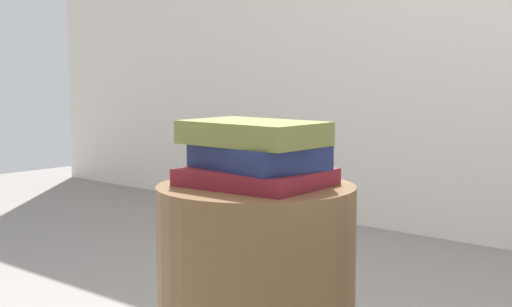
# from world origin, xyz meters

# --- Properties ---
(book_maroon) EXTENTS (0.27, 0.23, 0.03)m
(book_maroon) POSITION_xyz_m (-0.00, -0.00, 0.56)
(book_maroon) COLOR maroon
(book_maroon) RESTS_ON side_table
(book_navy) EXTENTS (0.25, 0.20, 0.05)m
(book_navy) POSITION_xyz_m (-0.00, 0.01, 0.60)
(book_navy) COLOR #19234C
(book_navy) RESTS_ON book_maroon
(book_olive) EXTENTS (0.26, 0.17, 0.04)m
(book_olive) POSITION_xyz_m (-0.01, -0.00, 0.64)
(book_olive) COLOR olive
(book_olive) RESTS_ON book_navy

